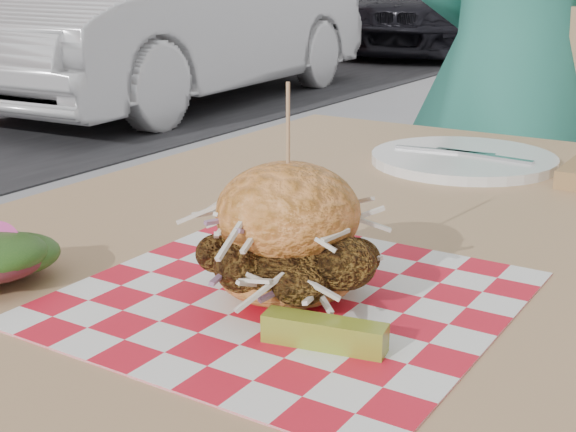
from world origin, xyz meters
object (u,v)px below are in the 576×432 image
object	(u,v)px
diner	(510,74)
sandwich	(288,240)
car_dark	(435,1)
patio_chair	(542,196)
patio_table	(348,290)
car_white	(181,18)

from	to	relation	value
diner	sandwich	distance (m)	1.25
car_dark	patio_chair	world-z (taller)	car_dark
diner	sandwich	size ratio (longest dim) A/B	8.63
car_dark	diner	bearing A→B (deg)	-76.93
patio_table	sandwich	bearing A→B (deg)	-76.08
car_dark	patio_table	xyz separation A→B (m)	(3.80, -9.46, 0.05)
car_white	patio_table	bearing A→B (deg)	-52.30
diner	patio_table	bearing A→B (deg)	78.30
sandwich	car_white	bearing A→B (deg)	130.62
diner	patio_table	size ratio (longest dim) A/B	1.34
car_dark	patio_chair	bearing A→B (deg)	-76.46
diner	sandwich	world-z (taller)	diner
diner	patio_table	distance (m)	1.04
diner	patio_chair	distance (m)	0.28
car_white	car_dark	distance (m)	5.19
diner	patio_chair	bearing A→B (deg)	127.73
car_dark	patio_chair	distance (m)	9.30
diner	patio_chair	size ratio (longest dim) A/B	1.69
diner	car_dark	world-z (taller)	diner
diner	car_white	world-z (taller)	diner
diner	car_dark	distance (m)	9.19
diner	car_white	bearing A→B (deg)	-61.45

